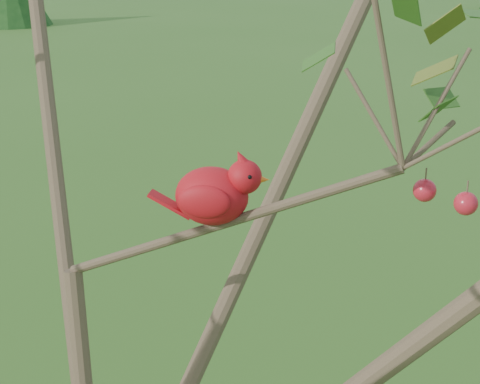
{
  "coord_description": "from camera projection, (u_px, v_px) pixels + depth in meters",
  "views": [
    {
      "loc": [
        0.47,
        -1.11,
        2.55
      ],
      "look_at": [
        0.28,
        0.08,
        2.14
      ],
      "focal_mm": 55.0,
      "sensor_mm": 36.0,
      "label": 1
    }
  ],
  "objects": [
    {
      "name": "crabapple_tree",
      "position": [
        80.0,
        212.0,
        1.22
      ],
      "size": [
        2.35,
        2.05,
        2.95
      ],
      "color": "#402C22",
      "rests_on": "ground"
    },
    {
      "name": "cardinal",
      "position": [
        216.0,
        193.0,
        1.28
      ],
      "size": [
        0.22,
        0.11,
        0.15
      ],
      "rotation": [
        0.0,
        0.0,
        -0.0
      ],
      "color": "red",
      "rests_on": "ground"
    }
  ]
}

